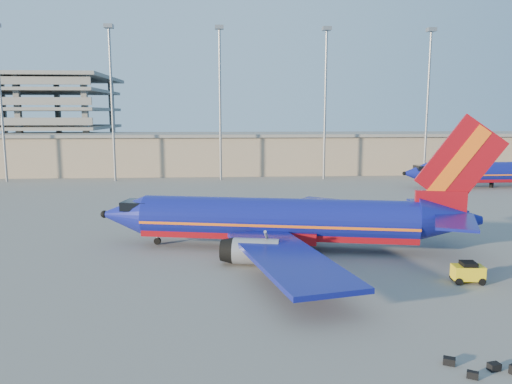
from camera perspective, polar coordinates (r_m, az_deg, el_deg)
ground at (r=51.18m, az=1.40°, el=-5.37°), size 220.00×220.00×0.00m
terminal_building at (r=108.67m, az=3.93°, el=4.55°), size 122.00×16.00×8.50m
light_mast_row at (r=95.97m, az=1.97°, el=11.89°), size 101.60×1.60×28.65m
aircraft_main at (r=46.90m, az=3.52°, el=-3.32°), size 37.07×35.32×12.66m
aircraft_second at (r=95.34m, az=25.85°, el=2.05°), size 34.28×13.36×11.61m
baggage_tug at (r=41.33m, az=23.06°, el=-8.40°), size 2.39×1.58×1.63m
luggage_pile at (r=28.62m, az=24.41°, el=-17.74°), size 3.52×1.97×0.46m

